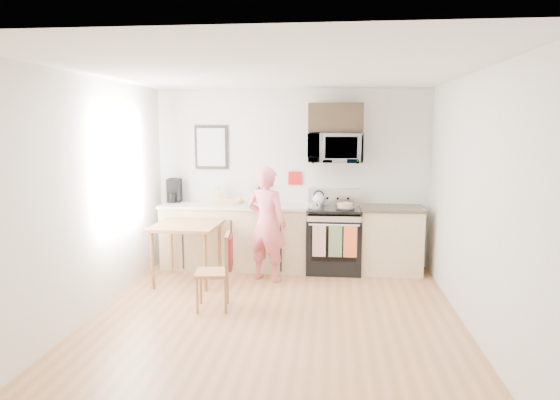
# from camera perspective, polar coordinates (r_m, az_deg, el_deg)

# --- Properties ---
(floor) EXTENTS (4.60, 4.60, 0.00)m
(floor) POSITION_cam_1_polar(r_m,az_deg,el_deg) (5.46, -0.68, -13.74)
(floor) COLOR #96663A
(floor) RESTS_ON ground
(back_wall) EXTENTS (4.00, 0.04, 2.60)m
(back_wall) POSITION_cam_1_polar(r_m,az_deg,el_deg) (7.38, 1.36, 2.53)
(back_wall) COLOR silver
(back_wall) RESTS_ON floor
(front_wall) EXTENTS (4.00, 0.04, 2.60)m
(front_wall) POSITION_cam_1_polar(r_m,az_deg,el_deg) (2.88, -6.01, -6.92)
(front_wall) COLOR silver
(front_wall) RESTS_ON floor
(left_wall) EXTENTS (0.04, 4.60, 2.60)m
(left_wall) POSITION_cam_1_polar(r_m,az_deg,el_deg) (5.70, -21.11, 0.19)
(left_wall) COLOR silver
(left_wall) RESTS_ON floor
(right_wall) EXTENTS (0.04, 4.60, 2.60)m
(right_wall) POSITION_cam_1_polar(r_m,az_deg,el_deg) (5.27, 21.44, -0.45)
(right_wall) COLOR silver
(right_wall) RESTS_ON floor
(ceiling) EXTENTS (4.00, 4.60, 0.04)m
(ceiling) POSITION_cam_1_polar(r_m,az_deg,el_deg) (5.08, -0.73, 14.53)
(ceiling) COLOR white
(ceiling) RESTS_ON back_wall
(window) EXTENTS (0.06, 1.40, 1.50)m
(window) POSITION_cam_1_polar(r_m,az_deg,el_deg) (6.37, -17.69, 3.45)
(window) COLOR white
(window) RESTS_ON left_wall
(cabinet_left) EXTENTS (2.10, 0.60, 0.90)m
(cabinet_left) POSITION_cam_1_polar(r_m,az_deg,el_deg) (7.33, -5.12, -4.28)
(cabinet_left) COLOR tan
(cabinet_left) RESTS_ON floor
(countertop_left) EXTENTS (2.14, 0.64, 0.04)m
(countertop_left) POSITION_cam_1_polar(r_m,az_deg,el_deg) (7.25, -5.16, -0.65)
(countertop_left) COLOR beige
(countertop_left) RESTS_ON cabinet_left
(cabinet_right) EXTENTS (0.84, 0.60, 0.90)m
(cabinet_right) POSITION_cam_1_polar(r_m,az_deg,el_deg) (7.25, 12.51, -4.59)
(cabinet_right) COLOR tan
(cabinet_right) RESTS_ON floor
(countertop_right) EXTENTS (0.88, 0.64, 0.04)m
(countertop_right) POSITION_cam_1_polar(r_m,az_deg,el_deg) (7.16, 12.63, -0.93)
(countertop_right) COLOR black
(countertop_right) RESTS_ON cabinet_right
(range) EXTENTS (0.76, 0.70, 1.16)m
(range) POSITION_cam_1_polar(r_m,az_deg,el_deg) (7.18, 6.16, -4.68)
(range) COLOR black
(range) RESTS_ON floor
(microwave) EXTENTS (0.76, 0.51, 0.42)m
(microwave) POSITION_cam_1_polar(r_m,az_deg,el_deg) (7.11, 6.32, 5.97)
(microwave) COLOR silver
(microwave) RESTS_ON back_wall
(upper_cabinet) EXTENTS (0.76, 0.35, 0.40)m
(upper_cabinet) POSITION_cam_1_polar(r_m,az_deg,el_deg) (7.15, 6.38, 9.35)
(upper_cabinet) COLOR black
(upper_cabinet) RESTS_ON back_wall
(wall_art) EXTENTS (0.50, 0.04, 0.65)m
(wall_art) POSITION_cam_1_polar(r_m,az_deg,el_deg) (7.52, -7.85, 6.00)
(wall_art) COLOR black
(wall_art) RESTS_ON back_wall
(wall_trivet) EXTENTS (0.20, 0.02, 0.20)m
(wall_trivet) POSITION_cam_1_polar(r_m,az_deg,el_deg) (7.36, 1.73, 2.51)
(wall_trivet) COLOR #B20F0F
(wall_trivet) RESTS_ON back_wall
(person) EXTENTS (0.65, 0.54, 1.54)m
(person) POSITION_cam_1_polar(r_m,az_deg,el_deg) (6.65, -1.53, -2.76)
(person) COLOR #D03952
(person) RESTS_ON floor
(dining_table) EXTENTS (0.84, 0.84, 0.79)m
(dining_table) POSITION_cam_1_polar(r_m,az_deg,el_deg) (6.69, -10.61, -3.47)
(dining_table) COLOR brown
(dining_table) RESTS_ON floor
(chair) EXTENTS (0.45, 0.41, 0.87)m
(chair) POSITION_cam_1_polar(r_m,az_deg,el_deg) (5.68, -6.50, -6.92)
(chair) COLOR brown
(chair) RESTS_ON floor
(knife_block) EXTENTS (0.12, 0.15, 0.20)m
(knife_block) POSITION_cam_1_polar(r_m,az_deg,el_deg) (7.39, -2.37, 0.51)
(knife_block) COLOR brown
(knife_block) RESTS_ON countertop_left
(utensil_crock) EXTENTS (0.12, 0.12, 0.35)m
(utensil_crock) POSITION_cam_1_polar(r_m,az_deg,el_deg) (7.37, -1.79, 0.79)
(utensil_crock) COLOR #B20F0F
(utensil_crock) RESTS_ON countertop_left
(fruit_bowl) EXTENTS (0.25, 0.25, 0.09)m
(fruit_bowl) POSITION_cam_1_polar(r_m,az_deg,el_deg) (7.32, -4.82, -0.10)
(fruit_bowl) COLOR white
(fruit_bowl) RESTS_ON countertop_left
(milk_carton) EXTENTS (0.10, 0.10, 0.23)m
(milk_carton) POSITION_cam_1_polar(r_m,az_deg,el_deg) (7.37, -7.27, 0.55)
(milk_carton) COLOR tan
(milk_carton) RESTS_ON countertop_left
(coffee_maker) EXTENTS (0.22, 0.30, 0.35)m
(coffee_maker) POSITION_cam_1_polar(r_m,az_deg,el_deg) (7.60, -12.00, 1.02)
(coffee_maker) COLOR black
(coffee_maker) RESTS_ON countertop_left
(bread_bag) EXTENTS (0.28, 0.17, 0.10)m
(bread_bag) POSITION_cam_1_polar(r_m,az_deg,el_deg) (7.05, -6.50, -0.36)
(bread_bag) COLOR tan
(bread_bag) RESTS_ON countertop_left
(cake) EXTENTS (0.26, 0.26, 0.09)m
(cake) POSITION_cam_1_polar(r_m,az_deg,el_deg) (6.96, 7.46, -0.67)
(cake) COLOR black
(cake) RESTS_ON range
(kettle) EXTENTS (0.17, 0.17, 0.22)m
(kettle) POSITION_cam_1_polar(r_m,az_deg,el_deg) (7.22, 4.44, 0.11)
(kettle) COLOR white
(kettle) RESTS_ON range
(pot) EXTENTS (0.18, 0.31, 0.09)m
(pot) POSITION_cam_1_polar(r_m,az_deg,el_deg) (6.93, 4.12, -0.63)
(pot) COLOR silver
(pot) RESTS_ON range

